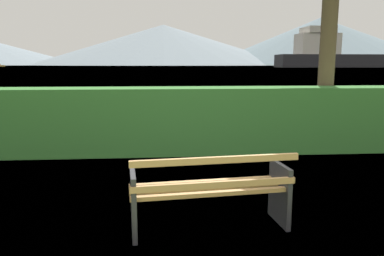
% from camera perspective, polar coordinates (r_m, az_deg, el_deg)
% --- Properties ---
extents(ground_plane, '(1400.00, 1400.00, 0.00)m').
position_cam_1_polar(ground_plane, '(4.19, 2.58, -14.97)').
color(ground_plane, olive).
extents(water_surface, '(620.00, 620.00, 0.00)m').
position_cam_1_polar(water_surface, '(313.04, -4.32, 9.48)').
color(water_surface, slate).
rests_on(water_surface, ground_plane).
extents(park_bench, '(1.74, 0.75, 0.87)m').
position_cam_1_polar(park_bench, '(3.98, 2.83, -9.75)').
color(park_bench, tan).
rests_on(park_bench, ground_plane).
extents(hedge_row, '(13.99, 0.89, 1.30)m').
position_cam_1_polar(hedge_row, '(7.42, -0.67, 1.23)').
color(hedge_row, '#387A33').
rests_on(hedge_row, ground_plane).
extents(cargo_ship_large, '(111.71, 15.28, 20.46)m').
position_cam_1_polar(cargo_ship_large, '(218.58, 25.23, 9.94)').
color(cargo_ship_large, '#232328').
rests_on(cargo_ship_large, water_surface).
extents(fishing_boat_near, '(5.81, 9.41, 1.26)m').
position_cam_1_polar(fishing_boat_near, '(254.58, 18.15, 9.05)').
color(fishing_boat_near, '#B2332D').
rests_on(fishing_boat_near, water_surface).
extents(distant_hills, '(911.80, 403.32, 70.18)m').
position_cam_1_polar(distant_hills, '(580.90, -5.75, 12.61)').
color(distant_hills, gray).
rests_on(distant_hills, ground_plane).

